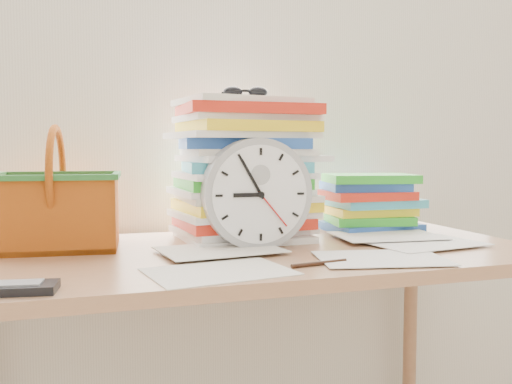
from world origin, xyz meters
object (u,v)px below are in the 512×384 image
object	(u,v)px
desk	(253,279)
book_stack	(369,203)
clock	(257,194)
calculator	(11,288)
basket	(57,189)
paper_stack	(245,170)

from	to	relation	value
desk	book_stack	world-z (taller)	book_stack
clock	calculator	distance (m)	0.62
basket	calculator	bearing A→B (deg)	-92.45
book_stack	basket	distance (m)	0.88
paper_stack	book_stack	distance (m)	0.41
book_stack	calculator	bearing A→B (deg)	-153.75
desk	basket	bearing A→B (deg)	161.63
calculator	clock	bearing A→B (deg)	36.59
desk	basket	xyz separation A→B (m)	(-0.46, 0.15, 0.22)
desk	basket	size ratio (longest dim) A/B	4.72
book_stack	paper_stack	bearing A→B (deg)	-176.64
paper_stack	calculator	world-z (taller)	paper_stack
basket	calculator	distance (m)	0.46
paper_stack	clock	bearing A→B (deg)	-96.92
desk	calculator	world-z (taller)	calculator
book_stack	calculator	size ratio (longest dim) A/B	1.89
basket	book_stack	bearing A→B (deg)	8.45
paper_stack	basket	bearing A→B (deg)	-178.90
desk	calculator	distance (m)	0.60
basket	calculator	world-z (taller)	basket
book_stack	desk	bearing A→B (deg)	-156.44
paper_stack	book_stack	world-z (taller)	paper_stack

